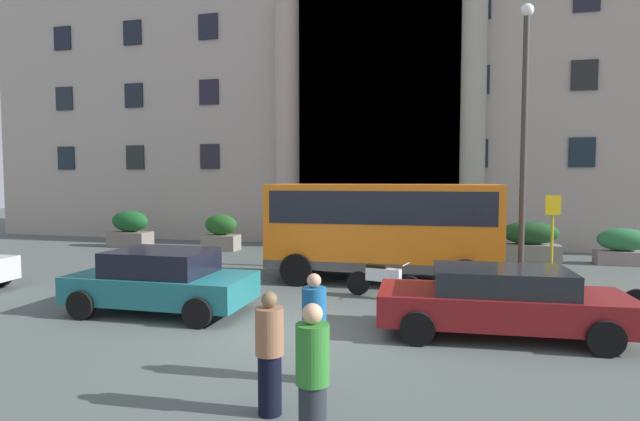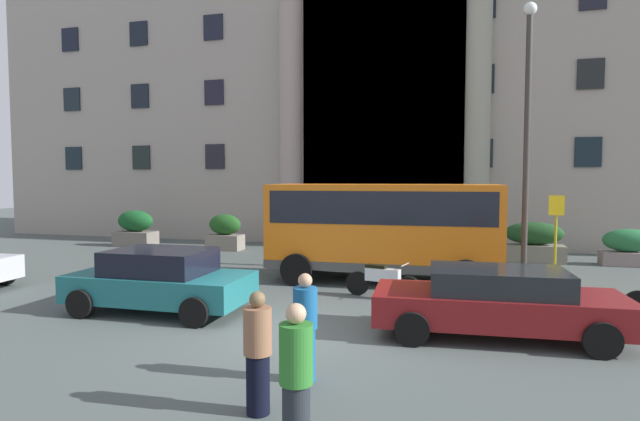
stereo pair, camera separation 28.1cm
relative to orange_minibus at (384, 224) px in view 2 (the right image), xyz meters
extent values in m
cube|color=#4A5350|center=(-1.13, -5.50, -1.73)|extent=(80.00, 64.00, 0.12)
cube|color=#A0978B|center=(-1.13, 12.00, 7.42)|extent=(40.02, 9.00, 18.18)
cube|color=black|center=(-1.27, 7.56, 3.78)|extent=(6.99, 0.12, 10.90)
cylinder|color=#A5928A|center=(-5.27, 7.25, 3.78)|extent=(1.01, 1.01, 10.90)
cylinder|color=#9C9B88|center=(2.73, 7.25, 3.78)|extent=(1.01, 1.01, 10.90)
cube|color=black|center=(-17.14, 7.46, 2.33)|extent=(0.97, 0.08, 1.16)
cube|color=black|center=(-13.14, 7.46, 2.33)|extent=(0.97, 0.08, 1.16)
cube|color=black|center=(-9.14, 7.46, 2.33)|extent=(0.97, 0.08, 1.16)
cube|color=black|center=(2.87, 7.46, 2.33)|extent=(0.97, 0.08, 1.16)
cube|color=black|center=(6.87, 7.46, 2.33)|extent=(0.97, 0.08, 1.16)
cube|color=black|center=(-17.14, 7.46, 5.33)|extent=(0.97, 0.08, 1.16)
cube|color=black|center=(-13.14, 7.46, 5.33)|extent=(0.97, 0.08, 1.16)
cube|color=black|center=(-9.14, 7.46, 5.33)|extent=(0.97, 0.08, 1.16)
cube|color=black|center=(2.87, 7.46, 5.33)|extent=(0.97, 0.08, 1.16)
cube|color=black|center=(6.87, 7.46, 5.33)|extent=(0.97, 0.08, 1.16)
cube|color=black|center=(-17.14, 7.46, 8.32)|extent=(0.97, 0.08, 1.16)
cube|color=black|center=(-13.14, 7.46, 8.32)|extent=(0.97, 0.08, 1.16)
cube|color=black|center=(-9.14, 7.46, 8.32)|extent=(0.97, 0.08, 1.16)
cube|color=black|center=(2.87, 7.46, 8.32)|extent=(0.97, 0.08, 1.16)
cube|color=orange|center=(-0.01, 0.00, -0.04)|extent=(6.56, 2.59, 2.36)
cube|color=black|center=(-0.01, 0.00, 0.52)|extent=(6.17, 2.60, 0.90)
cube|color=black|center=(3.16, 0.13, 0.32)|extent=(0.14, 1.95, 1.12)
cube|color=#4B4B48|center=(-0.01, 0.00, -1.10)|extent=(6.56, 2.63, 0.24)
cylinder|color=black|center=(2.21, 1.25, -1.22)|extent=(0.91, 0.32, 0.90)
cylinder|color=black|center=(2.30, -1.07, -1.22)|extent=(0.91, 0.32, 0.90)
cylinder|color=black|center=(-2.32, 1.07, -1.22)|extent=(0.91, 0.32, 0.90)
cylinder|color=black|center=(-2.22, -1.25, -1.22)|extent=(0.91, 0.32, 0.90)
cylinder|color=#9CA01C|center=(4.93, 2.18, -0.47)|extent=(0.08, 0.08, 2.41)
cube|color=yellow|center=(4.93, 2.15, 0.49)|extent=(0.44, 0.03, 0.60)
cube|color=gray|center=(7.66, 4.83, -1.43)|extent=(1.71, 0.78, 0.48)
ellipsoid|color=#25693A|center=(7.66, 4.83, -0.80)|extent=(1.64, 0.70, 0.79)
cube|color=slate|center=(-11.61, 4.71, -1.35)|extent=(1.75, 0.95, 0.65)
ellipsoid|color=#164E22|center=(-11.61, 4.71, -0.56)|extent=(1.68, 0.86, 0.93)
cube|color=gray|center=(-7.30, 4.69, -1.36)|extent=(1.45, 0.81, 0.63)
ellipsoid|color=#1E4F1C|center=(-7.30, 4.69, -0.61)|extent=(1.39, 0.73, 0.86)
cube|color=gray|center=(4.65, 4.83, -1.37)|extent=(2.08, 0.83, 0.61)
ellipsoid|color=#1C441F|center=(4.65, 4.83, -0.65)|extent=(1.99, 0.75, 0.82)
cube|color=gray|center=(-0.25, 5.20, -1.36)|extent=(1.69, 0.94, 0.63)
ellipsoid|color=#224523|center=(-0.25, 5.20, -0.64)|extent=(1.63, 0.85, 0.81)
cube|color=#1C666B|center=(-4.30, -4.69, -1.11)|extent=(3.98, 1.91, 0.59)
cube|color=black|center=(-4.30, -4.69, -0.54)|extent=(2.16, 1.66, 0.53)
cylinder|color=black|center=(-2.97, -3.74, -1.36)|extent=(0.62, 0.21, 0.62)
cylinder|color=black|center=(-2.95, -5.60, -1.36)|extent=(0.62, 0.21, 0.62)
cylinder|color=black|center=(-5.66, -3.77, -1.36)|extent=(0.62, 0.21, 0.62)
cylinder|color=black|center=(-5.64, -5.64, -1.36)|extent=(0.62, 0.21, 0.62)
cube|color=maroon|center=(2.84, -4.63, -1.11)|extent=(4.65, 2.01, 0.58)
cube|color=black|center=(2.84, -4.63, -0.60)|extent=(2.55, 1.67, 0.45)
cylinder|color=black|center=(4.33, -3.67, -1.36)|extent=(0.63, 0.24, 0.62)
cylinder|color=black|center=(4.44, -5.40, -1.36)|extent=(0.63, 0.24, 0.62)
cylinder|color=black|center=(1.24, -3.87, -1.36)|extent=(0.63, 0.24, 0.62)
cylinder|color=black|center=(1.35, -5.59, -1.36)|extent=(0.63, 0.24, 0.62)
cylinder|color=black|center=(-10.10, -3.38, -1.36)|extent=(0.63, 0.24, 0.62)
cylinder|color=black|center=(-6.16, -2.23, -1.37)|extent=(0.61, 0.15, 0.60)
cylinder|color=black|center=(-7.58, -2.12, -1.37)|extent=(0.61, 0.17, 0.60)
cube|color=white|center=(-6.87, -2.17, -1.09)|extent=(0.92, 0.31, 0.32)
cube|color=black|center=(-7.05, -2.16, -0.91)|extent=(0.53, 0.24, 0.12)
cylinder|color=#A5A5A8|center=(-6.28, -2.22, -0.79)|extent=(0.08, 0.55, 0.03)
cylinder|color=black|center=(0.96, -2.22, -1.37)|extent=(0.61, 0.23, 0.60)
cylinder|color=black|center=(-0.37, -1.93, -1.37)|extent=(0.61, 0.24, 0.60)
cube|color=silver|center=(0.30, -2.08, -1.09)|extent=(0.90, 0.42, 0.32)
cube|color=black|center=(0.12, -2.04, -0.91)|extent=(0.55, 0.31, 0.12)
cylinder|color=#A5A5A8|center=(0.86, -2.20, -0.79)|extent=(0.15, 0.54, 0.03)
cylinder|color=black|center=(5.82, -2.53, -1.37)|extent=(0.60, 0.13, 0.60)
cylinder|color=black|center=(-0.29, -8.76, -1.29)|extent=(0.30, 0.30, 0.77)
cylinder|color=#8A5D42|center=(-0.29, -8.76, -0.60)|extent=(0.36, 0.36, 0.59)
sphere|color=brown|center=(-0.29, -8.76, -0.20)|extent=(0.21, 0.21, 0.21)
cylinder|color=#22272D|center=(0.51, -9.63, -1.26)|extent=(0.30, 0.30, 0.83)
cylinder|color=#2A7329|center=(0.51, -9.63, -0.53)|extent=(0.36, 0.36, 0.64)
sphere|color=tan|center=(0.51, -9.63, -0.10)|extent=(0.22, 0.22, 0.22)
cylinder|color=#145690|center=(-0.02, -7.58, -1.28)|extent=(0.30, 0.30, 0.79)
cylinder|color=#17568E|center=(-0.02, -7.58, -0.58)|extent=(0.36, 0.36, 0.61)
sphere|color=tan|center=(-0.02, -7.58, -0.18)|extent=(0.21, 0.21, 0.21)
cylinder|color=#343130|center=(4.03, 2.07, 2.25)|extent=(0.18, 0.18, 7.84)
sphere|color=white|center=(4.03, 2.07, 6.35)|extent=(0.40, 0.40, 0.40)
camera|label=1|loc=(1.89, -14.72, 1.32)|focal=28.77mm
camera|label=2|loc=(2.17, -14.65, 1.32)|focal=28.77mm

